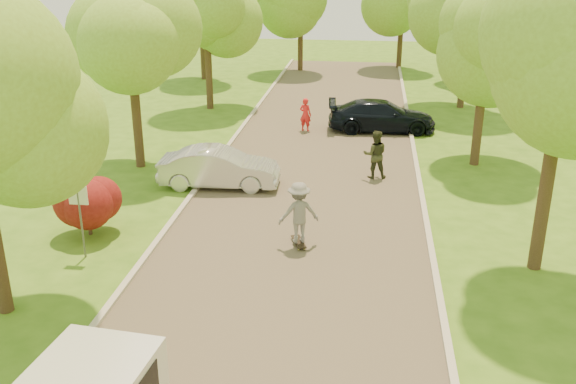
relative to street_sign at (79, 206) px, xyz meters
The scene contains 16 objects.
ground 7.22m from the street_sign, 34.59° to the right, with size 100.00×100.00×0.00m, color #3A6718.
road 7.22m from the street_sign, 34.59° to the left, with size 8.00×60.00×0.01m, color #4C4438.
curb_left 4.62m from the street_sign, 66.37° to the left, with size 0.18×60.00×0.12m, color #B2AD9E.
curb_right 10.74m from the street_sign, 22.10° to the left, with size 0.18×60.00×0.12m, color #B2AD9E.
street_sign is the anchor object (origin of this frame).
red_shrub 1.65m from the street_sign, 108.43° to the left, with size 1.70×1.70×1.95m.
tree_l_midb 8.61m from the street_sign, 97.22° to the left, with size 4.30×4.20×6.62m.
tree_l_far 18.43m from the street_sign, 91.87° to the left, with size 4.92×4.80×7.79m.
tree_r_mida 13.46m from the street_sign, ahead, with size 5.13×5.00×7.95m.
tree_r_midb 16.27m from the street_sign, 38.90° to the left, with size 4.51×4.40×7.01m.
silver_sedan 6.69m from the street_sign, 67.86° to the left, with size 1.53×4.40×1.45m, color silver.
dark_sedan 16.90m from the street_sign, 59.96° to the left, with size 2.07×5.08×1.47m, color black.
longboard 6.34m from the street_sign, 14.67° to the left, with size 0.58×0.99×0.11m.
skateboarder 6.19m from the street_sign, 14.67° to the left, with size 1.20×0.69×1.86m, color slate.
person_striped 14.93m from the street_sign, 71.05° to the left, with size 0.58×0.38×1.60m, color red.
person_olive 11.33m from the street_sign, 43.79° to the left, with size 0.91×0.71×1.87m, color #30351F.
Camera 1 is at (2.10, -11.57, 8.34)m, focal length 40.00 mm.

